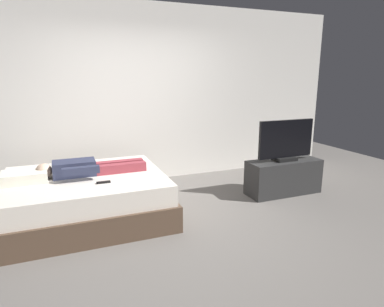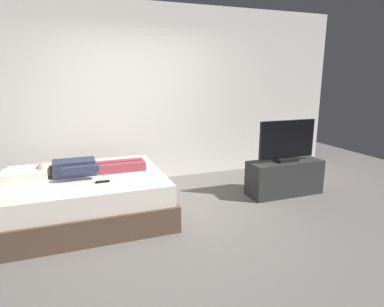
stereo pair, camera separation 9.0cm
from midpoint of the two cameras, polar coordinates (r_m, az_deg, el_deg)
The scene contains 8 objects.
ground_plane at distance 3.94m, azimuth -3.64°, elevation -12.24°, with size 10.00×10.00×0.00m, color slate.
back_wall at distance 5.46m, azimuth -6.08°, elevation 10.14°, with size 6.40×0.10×2.80m, color silver.
bed at distance 4.22m, azimuth -18.49°, elevation -7.28°, with size 1.90×1.61×0.54m.
pillow at distance 4.14m, azimuth -27.59°, elevation -3.62°, with size 0.48×0.34×0.12m, color silver.
person at distance 4.15m, azimuth -18.50°, elevation -2.41°, with size 1.26×0.46×0.18m.
remote at distance 3.80m, azimuth -15.72°, elevation -4.81°, with size 0.15×0.04×0.02m, color black.
tv_stand at distance 5.01m, azimuth 15.04°, elevation -3.93°, with size 1.10×0.40×0.50m, color #2D2D2D.
tv at distance 4.88m, azimuth 15.41°, elevation 2.08°, with size 0.88×0.20×0.59m.
Camera 1 is at (-1.14, -3.36, 1.70)m, focal length 30.81 mm.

